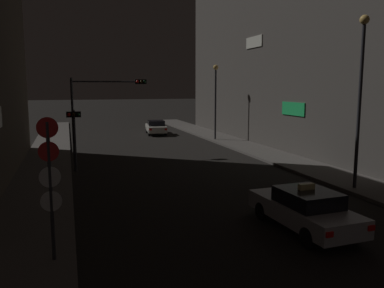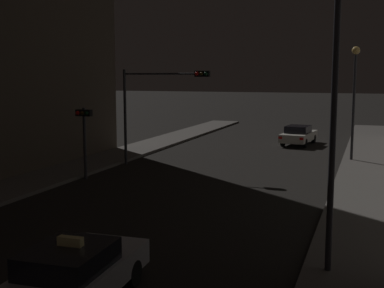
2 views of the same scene
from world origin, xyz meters
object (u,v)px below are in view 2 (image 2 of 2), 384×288
object	(u,v)px
traffic_light_overhead	(156,96)
street_lamp_far_block	(354,86)
taxi	(73,275)
street_lamp_near_block	(335,79)
traffic_light_left_kerb	(84,128)
far_car	(299,135)

from	to	relation	value
traffic_light_overhead	street_lamp_far_block	xyz separation A→B (m)	(10.22, 5.12, 0.53)
taxi	street_lamp_near_block	bearing A→B (deg)	35.59
taxi	street_lamp_near_block	xyz separation A→B (m)	(5.13, 3.67, 4.25)
traffic_light_overhead	traffic_light_left_kerb	xyz separation A→B (m)	(-1.96, -4.32, -1.41)
taxi	traffic_light_overhead	bearing A→B (deg)	107.61
taxi	traffic_light_overhead	distance (m)	17.53
traffic_light_left_kerb	street_lamp_near_block	distance (m)	15.12
far_car	traffic_light_overhead	distance (m)	13.59
street_lamp_far_block	taxi	bearing A→B (deg)	-103.08
traffic_light_overhead	street_lamp_near_block	world-z (taller)	street_lamp_near_block
street_lamp_near_block	taxi	bearing A→B (deg)	-144.41
street_lamp_near_block	street_lamp_far_block	bearing A→B (deg)	90.40
far_car	traffic_light_overhead	xyz separation A→B (m)	(-6.25, -11.63, 3.21)
traffic_light_left_kerb	traffic_light_overhead	bearing A→B (deg)	65.61
traffic_light_overhead	street_lamp_near_block	distance (m)	16.46
far_car	street_lamp_near_block	size ratio (longest dim) A/B	0.59
far_car	street_lamp_far_block	size ratio (longest dim) A/B	0.70
traffic_light_left_kerb	street_lamp_near_block	world-z (taller)	street_lamp_near_block
taxi	far_car	bearing A→B (deg)	87.90
traffic_light_left_kerb	street_lamp_near_block	size ratio (longest dim) A/B	0.45
far_car	traffic_light_left_kerb	size ratio (longest dim) A/B	1.31
far_car	street_lamp_near_block	xyz separation A→B (m)	(4.10, -24.38, 4.25)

